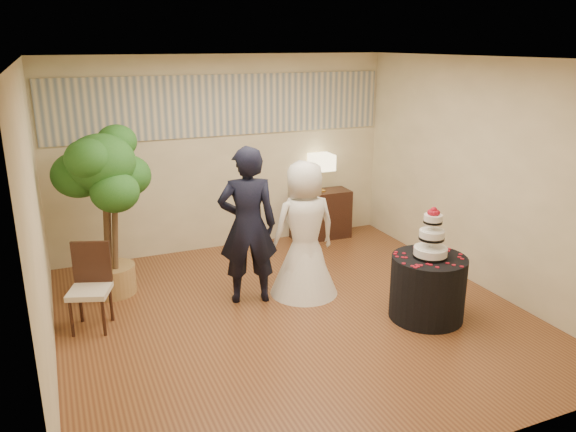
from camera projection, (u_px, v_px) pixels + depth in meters
name	position (u px, v px, depth m)	size (l,w,h in m)	color
floor	(294.00, 315.00, 6.34)	(5.00, 5.00, 0.00)	brown
ceiling	(295.00, 58.00, 5.51)	(5.00, 5.00, 0.00)	white
wall_back	(225.00, 154.00, 8.12)	(5.00, 0.06, 2.80)	beige
wall_front	(445.00, 286.00, 3.73)	(5.00, 0.06, 2.80)	beige
wall_left	(37.00, 225.00, 4.99)	(0.06, 5.00, 2.80)	beige
wall_right	(481.00, 175.00, 6.86)	(0.06, 5.00, 2.80)	beige
mural_border	(223.00, 105.00, 7.89)	(4.90, 0.02, 0.85)	#A9A99A
groom	(248.00, 226.00, 6.45)	(0.68, 0.45, 1.86)	black
bride	(304.00, 229.00, 6.68)	(0.83, 0.83, 1.65)	white
cake_table	(428.00, 288.00, 6.20)	(0.82, 0.82, 0.72)	black
wedding_cake	(432.00, 232.00, 6.00)	(0.37, 0.37, 0.57)	white
console	(321.00, 215.00, 8.76)	(0.90, 0.40, 0.75)	black
table_lamp	(321.00, 173.00, 8.56)	(0.33, 0.33, 0.58)	beige
ficus_tree	(106.00, 212.00, 6.61)	(0.99, 0.99, 2.07)	#255E1E
side_chair	(89.00, 289.00, 5.92)	(0.43, 0.45, 0.93)	black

